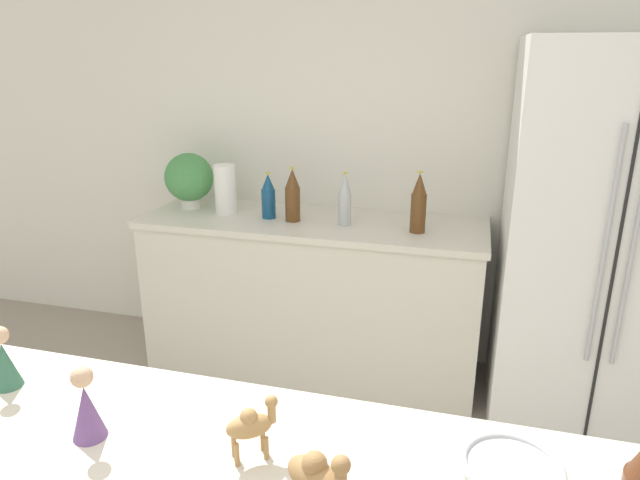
{
  "coord_description": "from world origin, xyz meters",
  "views": [
    {
      "loc": [
        0.49,
        -0.43,
        1.77
      ],
      "look_at": [
        -0.01,
        1.41,
        1.13
      ],
      "focal_mm": 32.0,
      "sensor_mm": 36.0,
      "label": 1
    }
  ],
  "objects_px": {
    "paper_towel_roll": "(225,189)",
    "camel_figurine_second": "(251,424)",
    "back_bottle_1": "(419,203)",
    "camel_figurine": "(317,477)",
    "refrigerator": "(598,243)",
    "back_bottle_2": "(293,196)",
    "fruit_bowl": "(511,474)",
    "back_bottle_3": "(268,197)",
    "wise_man_figurine_purple": "(86,407)",
    "wise_man_figurine_crimson": "(4,361)",
    "back_bottle_0": "(345,200)",
    "potted_plant": "(189,178)"
  },
  "relations": [
    {
      "from": "paper_towel_roll",
      "to": "camel_figurine_second",
      "type": "bearing_deg",
      "value": -64.41
    },
    {
      "from": "back_bottle_1",
      "to": "camel_figurine",
      "type": "xyz_separation_m",
      "value": [
        0.04,
        -2.01,
        0.04
      ]
    },
    {
      "from": "refrigerator",
      "to": "back_bottle_2",
      "type": "bearing_deg",
      "value": 179.0
    },
    {
      "from": "fruit_bowl",
      "to": "camel_figurine",
      "type": "xyz_separation_m",
      "value": [
        -0.32,
        -0.18,
        0.07
      ]
    },
    {
      "from": "back_bottle_3",
      "to": "wise_man_figurine_purple",
      "type": "xyz_separation_m",
      "value": [
        0.32,
        -1.95,
        0.05
      ]
    },
    {
      "from": "back_bottle_3",
      "to": "fruit_bowl",
      "type": "bearing_deg",
      "value": -58.13
    },
    {
      "from": "refrigerator",
      "to": "camel_figurine",
      "type": "xyz_separation_m",
      "value": [
        -0.8,
        -2.0,
        0.18
      ]
    },
    {
      "from": "wise_man_figurine_crimson",
      "to": "fruit_bowl",
      "type": "bearing_deg",
      "value": -1.58
    },
    {
      "from": "back_bottle_2",
      "to": "camel_figurine_second",
      "type": "relative_size",
      "value": 2.18
    },
    {
      "from": "paper_towel_roll",
      "to": "back_bottle_3",
      "type": "relative_size",
      "value": 1.09
    },
    {
      "from": "back_bottle_1",
      "to": "wise_man_figurine_purple",
      "type": "distance_m",
      "value": 1.97
    },
    {
      "from": "wise_man_figurine_purple",
      "to": "wise_man_figurine_crimson",
      "type": "bearing_deg",
      "value": 160.2
    },
    {
      "from": "fruit_bowl",
      "to": "wise_man_figurine_crimson",
      "type": "relative_size",
      "value": 1.2
    },
    {
      "from": "back_bottle_0",
      "to": "fruit_bowl",
      "type": "relative_size",
      "value": 1.46
    },
    {
      "from": "paper_towel_roll",
      "to": "wise_man_figurine_crimson",
      "type": "relative_size",
      "value": 1.72
    },
    {
      "from": "back_bottle_3",
      "to": "paper_towel_roll",
      "type": "bearing_deg",
      "value": 174.76
    },
    {
      "from": "back_bottle_1",
      "to": "wise_man_figurine_purple",
      "type": "bearing_deg",
      "value": -104.3
    },
    {
      "from": "back_bottle_0",
      "to": "back_bottle_3",
      "type": "xyz_separation_m",
      "value": [
        -0.43,
        0.02,
        -0.01
      ]
    },
    {
      "from": "back_bottle_1",
      "to": "back_bottle_0",
      "type": "bearing_deg",
      "value": 176.8
    },
    {
      "from": "back_bottle_0",
      "to": "back_bottle_3",
      "type": "height_order",
      "value": "back_bottle_0"
    },
    {
      "from": "back_bottle_0",
      "to": "wise_man_figurine_crimson",
      "type": "xyz_separation_m",
      "value": [
        -0.42,
        -1.82,
        0.03
      ]
    },
    {
      "from": "back_bottle_3",
      "to": "camel_figurine",
      "type": "bearing_deg",
      "value": -67.69
    },
    {
      "from": "back_bottle_2",
      "to": "wise_man_figurine_crimson",
      "type": "height_order",
      "value": "back_bottle_2"
    },
    {
      "from": "back_bottle_2",
      "to": "back_bottle_0",
      "type": "bearing_deg",
      "value": -0.73
    },
    {
      "from": "back_bottle_1",
      "to": "camel_figurine_second",
      "type": "xyz_separation_m",
      "value": [
        -0.13,
        -1.88,
        0.02
      ]
    },
    {
      "from": "refrigerator",
      "to": "potted_plant",
      "type": "distance_m",
      "value": 2.15
    },
    {
      "from": "back_bottle_2",
      "to": "back_bottle_3",
      "type": "relative_size",
      "value": 1.16
    },
    {
      "from": "back_bottle_2",
      "to": "camel_figurine",
      "type": "bearing_deg",
      "value": -71.04
    },
    {
      "from": "potted_plant",
      "to": "fruit_bowl",
      "type": "relative_size",
      "value": 1.66
    },
    {
      "from": "refrigerator",
      "to": "wise_man_figurine_crimson",
      "type": "distance_m",
      "value": 2.43
    },
    {
      "from": "potted_plant",
      "to": "paper_towel_roll",
      "type": "relative_size",
      "value": 1.16
    },
    {
      "from": "refrigerator",
      "to": "back_bottle_1",
      "type": "height_order",
      "value": "refrigerator"
    },
    {
      "from": "refrigerator",
      "to": "back_bottle_1",
      "type": "xyz_separation_m",
      "value": [
        -0.83,
        0.0,
        0.13
      ]
    },
    {
      "from": "back_bottle_1",
      "to": "fruit_bowl",
      "type": "relative_size",
      "value": 1.62
    },
    {
      "from": "camel_figurine_second",
      "to": "fruit_bowl",
      "type": "bearing_deg",
      "value": 5.74
    },
    {
      "from": "back_bottle_0",
      "to": "back_bottle_1",
      "type": "height_order",
      "value": "back_bottle_1"
    },
    {
      "from": "paper_towel_roll",
      "to": "back_bottle_1",
      "type": "xyz_separation_m",
      "value": [
        1.07,
        -0.07,
        0.01
      ]
    },
    {
      "from": "camel_figurine",
      "to": "back_bottle_2",
      "type": "bearing_deg",
      "value": 108.96
    },
    {
      "from": "fruit_bowl",
      "to": "camel_figurine_second",
      "type": "relative_size",
      "value": 1.44
    },
    {
      "from": "back_bottle_3",
      "to": "wise_man_figurine_purple",
      "type": "distance_m",
      "value": 1.98
    },
    {
      "from": "back_bottle_2",
      "to": "wise_man_figurine_crimson",
      "type": "distance_m",
      "value": 1.83
    },
    {
      "from": "wise_man_figurine_purple",
      "to": "back_bottle_2",
      "type": "bearing_deg",
      "value": 95.16
    },
    {
      "from": "refrigerator",
      "to": "camel_figurine",
      "type": "distance_m",
      "value": 2.16
    },
    {
      "from": "back_bottle_1",
      "to": "camel_figurine_second",
      "type": "distance_m",
      "value": 1.88
    },
    {
      "from": "paper_towel_roll",
      "to": "camel_figurine_second",
      "type": "distance_m",
      "value": 2.16
    },
    {
      "from": "fruit_bowl",
      "to": "back_bottle_0",
      "type": "bearing_deg",
      "value": 111.77
    },
    {
      "from": "back_bottle_1",
      "to": "back_bottle_2",
      "type": "distance_m",
      "value": 0.66
    },
    {
      "from": "potted_plant",
      "to": "back_bottle_1",
      "type": "relative_size",
      "value": 1.02
    },
    {
      "from": "paper_towel_roll",
      "to": "wise_man_figurine_purple",
      "type": "distance_m",
      "value": 2.06
    },
    {
      "from": "refrigerator",
      "to": "back_bottle_2",
      "type": "distance_m",
      "value": 1.5
    }
  ]
}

